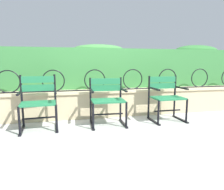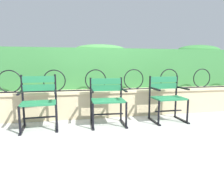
% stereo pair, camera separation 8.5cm
% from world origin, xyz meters
% --- Properties ---
extents(ground_plane, '(60.00, 60.00, 0.00)m').
position_xyz_m(ground_plane, '(0.00, 0.00, 0.00)').
color(ground_plane, '#ADADA8').
extents(stone_wall, '(8.24, 0.41, 0.54)m').
position_xyz_m(stone_wall, '(0.00, 0.78, 0.28)').
color(stone_wall, '#C6B289').
rests_on(stone_wall, ground).
extents(iron_arch_fence, '(7.69, 0.02, 0.42)m').
position_xyz_m(iron_arch_fence, '(-0.17, 0.70, 0.73)').
color(iron_arch_fence, black).
rests_on(iron_arch_fence, stone_wall).
extents(hedge_row, '(8.08, 0.65, 0.98)m').
position_xyz_m(hedge_row, '(0.05, 1.28, 1.00)').
color(hedge_row, '#387A3D').
rests_on(hedge_row, stone_wall).
extents(park_chair_left, '(0.61, 0.55, 0.89)m').
position_xyz_m(park_chair_left, '(-1.21, 0.22, 0.47)').
color(park_chair_left, '#237547').
rests_on(park_chair_left, ground).
extents(park_chair_centre, '(0.62, 0.54, 0.82)m').
position_xyz_m(park_chair_centre, '(-0.05, 0.21, 0.46)').
color(park_chair_centre, '#237547').
rests_on(park_chair_centre, ground).
extents(park_chair_right, '(0.60, 0.52, 0.84)m').
position_xyz_m(park_chair_right, '(1.10, 0.21, 0.46)').
color(park_chair_right, '#237547').
rests_on(park_chair_right, ground).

